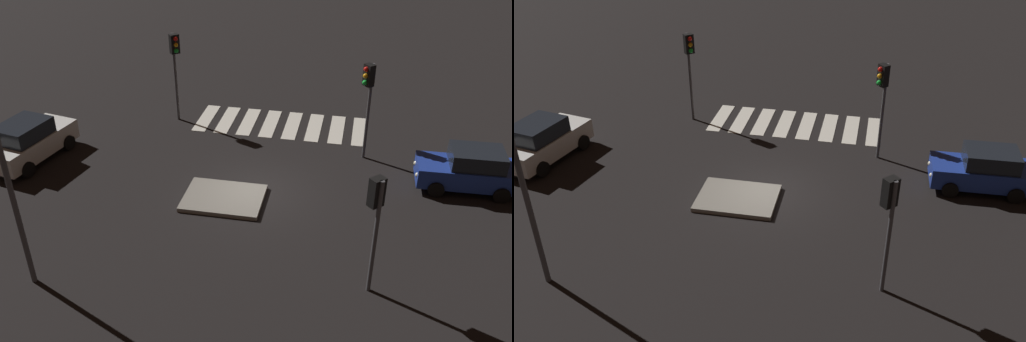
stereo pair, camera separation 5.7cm
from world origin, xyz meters
TOP-DOWN VIEW (x-y plane):
  - ground_plane at (0.00, 0.00)m, footprint 80.00×80.00m
  - traffic_island at (1.17, 0.90)m, footprint 3.26×2.45m
  - car_white at (10.67, -0.64)m, footprint 2.73×4.68m
  - car_blue at (-8.66, -2.06)m, footprint 4.27×2.09m
  - traffic_light_south at (-4.19, -3.79)m, footprint 0.53×0.54m
  - traffic_light_east at (5.33, -5.99)m, footprint 0.54×0.53m
  - traffic_light_west at (-4.70, 4.99)m, footprint 0.54×0.53m
  - crosswalk_near at (0.00, -6.52)m, footprint 8.75×3.20m

SIDE VIEW (x-z plane):
  - ground_plane at x=0.00m, z-range 0.00..0.00m
  - crosswalk_near at x=0.00m, z-range 0.00..0.02m
  - traffic_island at x=1.17m, z-range 0.00..0.18m
  - car_blue at x=-8.66m, z-range -0.02..1.82m
  - car_white at x=10.67m, z-range -0.02..1.92m
  - traffic_light_west at x=-4.70m, z-range 1.09..5.29m
  - traffic_light_south at x=-4.19m, z-range 1.17..5.73m
  - traffic_light_east at x=5.33m, z-range 1.19..5.81m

